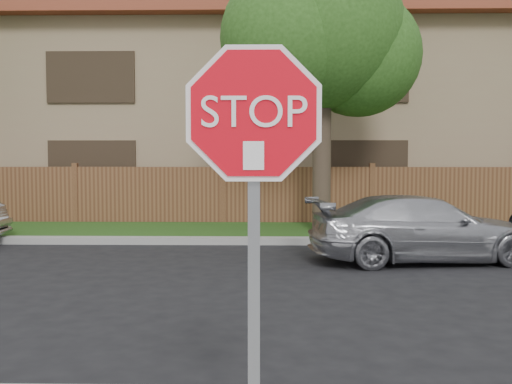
{
  "coord_description": "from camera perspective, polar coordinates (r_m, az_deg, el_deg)",
  "views": [
    {
      "loc": [
        1.22,
        -4.65,
        1.94
      ],
      "look_at": [
        1.15,
        -0.9,
        1.7
      ],
      "focal_mm": 42.0,
      "sensor_mm": 36.0,
      "label": 1
    }
  ],
  "objects": [
    {
      "name": "grass_strip",
      "position": [
        14.62,
        -3.63,
        -3.77
      ],
      "size": [
        70.0,
        3.0,
        0.12
      ],
      "primitive_type": "cube",
      "color": "#1E4714",
      "rests_on": "ground"
    },
    {
      "name": "apartment_building",
      "position": [
        21.74,
        -2.06,
        7.8
      ],
      "size": [
        35.2,
        9.2,
        7.2
      ],
      "color": "#9B7F60",
      "rests_on": "ground"
    },
    {
      "name": "stop_sign",
      "position": [
        3.17,
        -0.22,
        1.68
      ],
      "size": [
        1.01,
        0.13,
        2.55
      ],
      "color": "gray",
      "rests_on": "sidewalk_near"
    },
    {
      "name": "far_curb",
      "position": [
        12.99,
        -4.24,
        -4.64
      ],
      "size": [
        70.0,
        0.3,
        0.15
      ],
      "primitive_type": "cube",
      "color": "gray",
      "rests_on": "ground"
    },
    {
      "name": "sedan_right",
      "position": [
        11.22,
        15.67,
        -3.38
      ],
      "size": [
        4.29,
        2.16,
        1.2
      ],
      "primitive_type": "imported",
      "rotation": [
        0.0,
        0.0,
        1.69
      ],
      "color": "#ADAEB4",
      "rests_on": "ground"
    },
    {
      "name": "tree_mid",
      "position": [
        14.58,
        6.49,
        15.21
      ],
      "size": [
        4.8,
        3.9,
        7.35
      ],
      "color": "#382B21",
      "rests_on": "ground"
    },
    {
      "name": "fence",
      "position": [
        16.14,
        -3.16,
        -0.44
      ],
      "size": [
        70.0,
        0.12,
        1.6
      ],
      "primitive_type": "cube",
      "color": "#56311E",
      "rests_on": "ground"
    }
  ]
}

